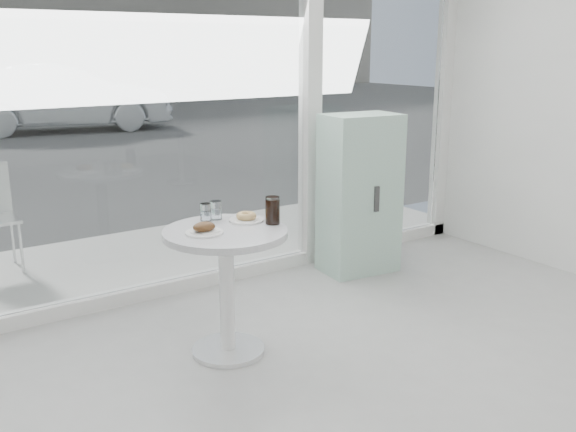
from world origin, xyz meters
TOP-DOWN VIEW (x-y plane):
  - storefront at (0.07, 3.00)m, footprint 5.00×0.14m
  - main_table at (-0.50, 1.90)m, footprint 0.72×0.72m
  - patio_deck at (0.00, 3.80)m, footprint 5.60×1.60m
  - mint_cabinet at (1.11, 2.60)m, footprint 0.63×0.46m
  - car_silver at (1.69, 13.05)m, footprint 4.54×2.29m
  - plate_fritter at (-0.63, 1.90)m, footprint 0.21×0.21m
  - plate_donut at (-0.30, 1.99)m, footprint 0.21×0.21m
  - water_tumbler_a at (-0.50, 2.13)m, footprint 0.07×0.07m
  - water_tumbler_b at (-0.43, 2.13)m, footprint 0.07×0.07m
  - cola_glass at (-0.21, 1.85)m, footprint 0.09×0.09m

SIDE VIEW (x-z plane):
  - patio_deck at x=0.00m, z-range 0.00..0.05m
  - main_table at x=-0.50m, z-range 0.17..0.94m
  - mint_cabinet at x=1.11m, z-range 0.00..1.28m
  - car_silver at x=1.69m, z-range 0.00..1.43m
  - plate_donut at x=-0.30m, z-range 0.76..0.82m
  - plate_fritter at x=-0.63m, z-range 0.76..0.83m
  - water_tumbler_a at x=-0.50m, z-range 0.76..0.87m
  - water_tumbler_b at x=-0.43m, z-range 0.76..0.88m
  - cola_glass at x=-0.21m, z-range 0.77..0.93m
  - storefront at x=0.07m, z-range 0.21..3.21m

